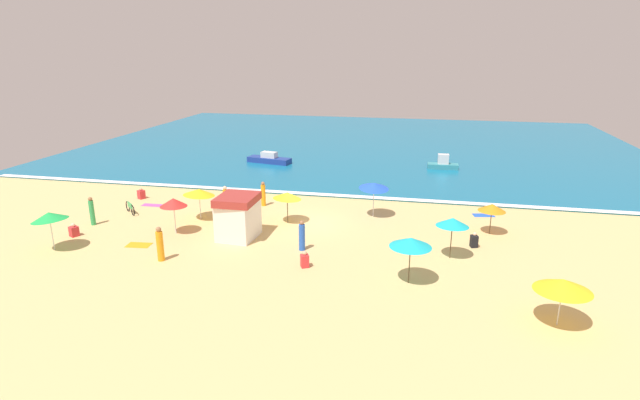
% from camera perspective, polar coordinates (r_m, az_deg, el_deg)
% --- Properties ---
extents(ground_plane, '(60.00, 60.00, 0.00)m').
position_cam_1_polar(ground_plane, '(31.52, -1.77, -2.70)').
color(ground_plane, '#D8B775').
extents(ocean_water, '(60.00, 44.00, 0.10)m').
position_cam_1_polar(ocean_water, '(58.22, 4.83, 6.48)').
color(ocean_water, '#146B93').
rests_on(ocean_water, ground_plane).
extents(wave_breaker_foam, '(57.00, 0.70, 0.01)m').
position_cam_1_polar(wave_breaker_foam, '(37.33, 0.52, 0.64)').
color(wave_breaker_foam, white).
rests_on(wave_breaker_foam, ocean_water).
extents(lifeguard_cabana, '(2.13, 2.49, 2.55)m').
position_cam_1_polar(lifeguard_cabana, '(29.18, -9.36, -1.86)').
color(lifeguard_cabana, white).
rests_on(lifeguard_cabana, ground_plane).
extents(beach_umbrella_0, '(2.80, 2.80, 2.28)m').
position_cam_1_polar(beach_umbrella_0, '(23.42, 10.32, -4.78)').
color(beach_umbrella_0, '#4C3823').
rests_on(beach_umbrella_0, ground_plane).
extents(beach_umbrella_1, '(2.67, 2.68, 2.40)m').
position_cam_1_polar(beach_umbrella_1, '(32.30, 6.19, 1.63)').
color(beach_umbrella_1, silver).
rests_on(beach_umbrella_1, ground_plane).
extents(beach_umbrella_2, '(2.83, 2.83, 2.11)m').
position_cam_1_polar(beach_umbrella_2, '(32.68, -13.65, 0.88)').
color(beach_umbrella_2, silver).
rests_on(beach_umbrella_2, ground_plane).
extents(beach_umbrella_3, '(2.23, 2.23, 2.22)m').
position_cam_1_polar(beach_umbrella_3, '(30.44, -16.40, -0.26)').
color(beach_umbrella_3, silver).
rests_on(beach_umbrella_3, ground_plane).
extents(beach_umbrella_4, '(1.66, 1.65, 1.87)m').
position_cam_1_polar(beach_umbrella_4, '(30.97, 19.06, -0.82)').
color(beach_umbrella_4, '#4C3823').
rests_on(beach_umbrella_4, ground_plane).
extents(beach_umbrella_5, '(2.46, 2.45, 2.06)m').
position_cam_1_polar(beach_umbrella_5, '(31.20, -3.76, 0.51)').
color(beach_umbrella_5, '#4C3823').
rests_on(beach_umbrella_5, ground_plane).
extents(beach_umbrella_6, '(2.43, 2.40, 2.28)m').
position_cam_1_polar(beach_umbrella_6, '(30.54, -28.54, -1.64)').
color(beach_umbrella_6, silver).
rests_on(beach_umbrella_6, ground_plane).
extents(beach_umbrella_7, '(3.01, 3.02, 2.02)m').
position_cam_1_polar(beach_umbrella_7, '(21.93, 26.01, -8.73)').
color(beach_umbrella_7, silver).
rests_on(beach_umbrella_7, ground_plane).
extents(beach_umbrella_8, '(2.20, 2.21, 2.26)m').
position_cam_1_polar(beach_umbrella_8, '(26.65, 14.91, -2.45)').
color(beach_umbrella_8, '#4C3823').
rests_on(beach_umbrella_8, ground_plane).
extents(parked_bicycle, '(1.41, 1.24, 0.76)m').
position_cam_1_polar(parked_bicycle, '(35.70, -20.87, -0.82)').
color(parked_bicycle, black).
rests_on(parked_bicycle, ground_plane).
extents(beachgoer_0, '(0.39, 0.39, 1.86)m').
position_cam_1_polar(beachgoer_0, '(27.15, -17.81, -4.87)').
color(beachgoer_0, orange).
rests_on(beachgoer_0, ground_plane).
extents(beachgoer_1, '(0.45, 0.45, 1.74)m').
position_cam_1_polar(beachgoer_1, '(35.03, -6.50, 0.65)').
color(beachgoer_1, orange).
rests_on(beachgoer_1, ground_plane).
extents(beachgoer_2, '(0.45, 0.45, 0.87)m').
position_cam_1_polar(beachgoer_2, '(29.03, 17.19, -4.46)').
color(beachgoer_2, black).
rests_on(beachgoer_2, ground_plane).
extents(beachgoer_3, '(0.59, 0.59, 0.83)m').
position_cam_1_polar(beachgoer_3, '(38.85, -19.74, 0.64)').
color(beachgoer_3, red).
rests_on(beachgoer_3, ground_plane).
extents(beachgoer_4, '(0.45, 0.45, 1.70)m').
position_cam_1_polar(beachgoer_4, '(27.22, -2.08, -4.16)').
color(beachgoer_4, blue).
rests_on(beachgoer_4, ground_plane).
extents(beachgoer_5, '(0.52, 0.52, 0.88)m').
position_cam_1_polar(beachgoer_5, '(25.32, -1.76, -6.87)').
color(beachgoer_5, red).
rests_on(beachgoer_5, ground_plane).
extents(beachgoer_6, '(0.38, 0.38, 1.82)m').
position_cam_1_polar(beachgoer_6, '(34.11, -24.61, -1.19)').
color(beachgoer_6, green).
rests_on(beachgoer_6, ground_plane).
extents(beachgoer_7, '(0.60, 0.60, 0.81)m').
position_cam_1_polar(beachgoer_7, '(32.70, -26.30, -3.17)').
color(beachgoer_7, red).
rests_on(beachgoer_7, ground_plane).
extents(beachgoer_8, '(0.57, 0.57, 0.79)m').
position_cam_1_polar(beachgoer_8, '(35.21, -8.13, -0.17)').
color(beachgoer_8, orange).
rests_on(beachgoer_8, ground_plane).
extents(beachgoer_9, '(0.34, 0.34, 1.94)m').
position_cam_1_polar(beachgoer_9, '(33.54, -10.75, -0.07)').
color(beachgoer_9, orange).
rests_on(beachgoer_9, ground_plane).
extents(beach_towel_0, '(1.49, 0.98, 0.01)m').
position_cam_1_polar(beach_towel_0, '(34.74, 18.18, -1.67)').
color(beach_towel_0, blue).
rests_on(beach_towel_0, ground_plane).
extents(beach_towel_1, '(1.30, 1.50, 0.01)m').
position_cam_1_polar(beach_towel_1, '(32.95, -9.19, -2.02)').
color(beach_towel_1, blue).
rests_on(beach_towel_1, ground_plane).
extents(beach_towel_2, '(1.42, 0.94, 0.01)m').
position_cam_1_polar(beach_towel_2, '(29.92, -20.00, -4.86)').
color(beach_towel_2, orange).
rests_on(beach_towel_2, ground_plane).
extents(beach_towel_3, '(1.73, 0.66, 0.01)m').
position_cam_1_polar(beach_towel_3, '(37.00, -18.44, -0.57)').
color(beach_towel_3, '#D84CA5').
rests_on(beach_towel_3, ground_plane).
extents(small_boat_0, '(2.75, 1.18, 1.33)m').
position_cam_1_polar(small_boat_0, '(46.71, 13.86, 4.01)').
color(small_boat_0, teal).
rests_on(small_boat_0, ocean_water).
extents(small_boat_1, '(4.38, 2.09, 1.05)m').
position_cam_1_polar(small_boat_1, '(47.98, -5.82, 4.67)').
color(small_boat_1, navy).
rests_on(small_boat_1, ocean_water).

